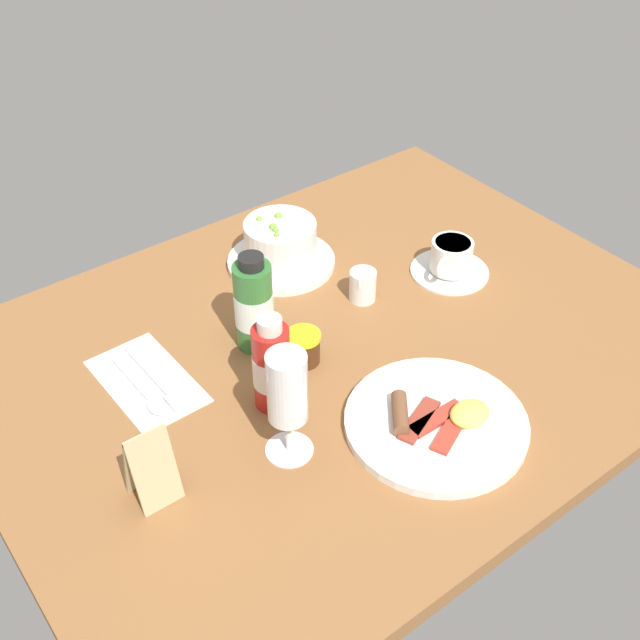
% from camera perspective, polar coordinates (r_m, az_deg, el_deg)
% --- Properties ---
extents(ground_plane, '(1.10, 0.84, 0.03)m').
position_cam_1_polar(ground_plane, '(1.27, 1.24, -2.19)').
color(ground_plane, brown).
extents(porridge_bowl, '(0.19, 0.19, 0.09)m').
position_cam_1_polar(porridge_bowl, '(1.41, -2.83, 5.36)').
color(porridge_bowl, white).
rests_on(porridge_bowl, ground_plane).
extents(cutlery_setting, '(0.12, 0.20, 0.01)m').
position_cam_1_polar(cutlery_setting, '(1.22, -12.17, -4.35)').
color(cutlery_setting, white).
rests_on(cutlery_setting, ground_plane).
extents(coffee_cup, '(0.14, 0.14, 0.06)m').
position_cam_1_polar(coffee_cup, '(1.41, 9.29, 4.24)').
color(coffee_cup, white).
rests_on(coffee_cup, ground_plane).
extents(creamer_jug, '(0.05, 0.05, 0.06)m').
position_cam_1_polar(creamer_jug, '(1.33, 3.05, 2.48)').
color(creamer_jug, white).
rests_on(creamer_jug, ground_plane).
extents(wine_glass, '(0.07, 0.07, 0.17)m').
position_cam_1_polar(wine_glass, '(1.02, -2.35, -5.20)').
color(wine_glass, white).
rests_on(wine_glass, ground_plane).
extents(jam_jar, '(0.05, 0.05, 0.05)m').
position_cam_1_polar(jam_jar, '(1.21, -1.24, -1.90)').
color(jam_jar, '#492714').
rests_on(jam_jar, ground_plane).
extents(sauce_bottle_green, '(0.06, 0.06, 0.17)m').
position_cam_1_polar(sauce_bottle_green, '(1.22, -4.73, 1.04)').
color(sauce_bottle_green, '#337233').
rests_on(sauce_bottle_green, ground_plane).
extents(sauce_bottle_red, '(0.05, 0.05, 0.16)m').
position_cam_1_polar(sauce_bottle_red, '(1.12, -3.46, -3.32)').
color(sauce_bottle_red, '#B21E19').
rests_on(sauce_bottle_red, ground_plane).
extents(breakfast_plate, '(0.26, 0.26, 0.04)m').
position_cam_1_polar(breakfast_plate, '(1.14, 8.29, -7.24)').
color(breakfast_plate, white).
rests_on(breakfast_plate, ground_plane).
extents(menu_card, '(0.06, 0.05, 0.11)m').
position_cam_1_polar(menu_card, '(1.03, -12.01, -10.06)').
color(menu_card, tan).
rests_on(menu_card, ground_plane).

